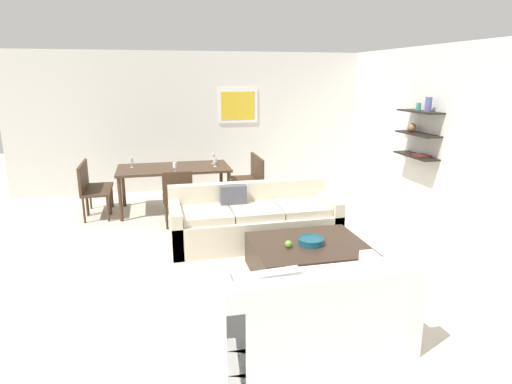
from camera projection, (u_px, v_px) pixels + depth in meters
ground_plane at (255, 251)px, 5.81m from camera, size 18.00×18.00×0.00m
back_wall_unit at (230, 121)px, 8.85m from camera, size 8.40×0.09×2.70m
right_wall_shelf_unit at (439, 136)px, 6.71m from camera, size 0.34×8.20×2.70m
sofa_beige at (254, 222)px, 6.07m from camera, size 2.27×0.90×0.78m
loveseat_white at (311, 312)px, 3.74m from camera, size 1.60×0.90×0.78m
coffee_table at (308, 259)px, 5.09m from camera, size 1.29×1.07×0.38m
decorative_bowl at (311, 241)px, 5.00m from camera, size 0.30×0.30×0.08m
apple_on_coffee_table at (288, 244)px, 4.91m from camera, size 0.08×0.08×0.08m
dining_table at (174, 171)px, 7.42m from camera, size 1.86×0.97×0.75m
dining_chair_left_far at (93, 183)px, 7.38m from camera, size 0.44×0.44×0.88m
dining_chair_right_near at (254, 180)px, 7.56m from camera, size 0.44×0.44×0.88m
dining_chair_right_far at (248, 175)px, 7.97m from camera, size 0.44×0.44×0.88m
dining_chair_left_near at (90, 189)px, 6.97m from camera, size 0.44×0.44×0.88m
dining_chair_foot at (178, 195)px, 6.63m from camera, size 0.44×0.44×0.88m
wine_glass_right_far at (213, 157)px, 7.64m from camera, size 0.08×0.08×0.18m
wine_glass_foot at (175, 166)px, 6.98m from camera, size 0.06×0.06×0.16m
wine_glass_left_far at (131, 160)px, 7.34m from camera, size 0.06×0.06×0.17m
wine_glass_right_near at (215, 161)px, 7.42m from camera, size 0.06×0.06×0.15m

